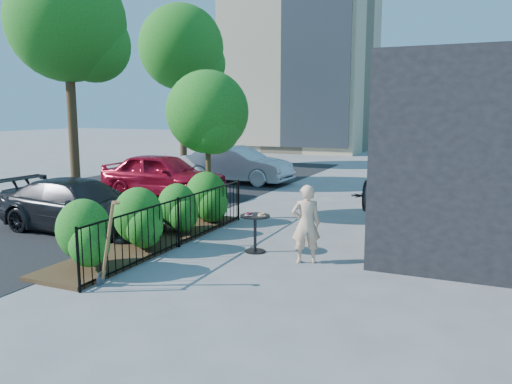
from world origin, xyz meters
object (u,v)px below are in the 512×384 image
at_px(street_tree_near, 68,30).
at_px(car_red, 164,175).
at_px(patio_tree, 209,117).
at_px(cafe_table, 255,227).
at_px(street_tree_far, 182,53).
at_px(car_darkgrey, 80,206).
at_px(car_silver, 237,165).
at_px(woman, 306,224).
at_px(shovel, 106,248).

xyz_separation_m(street_tree_near, car_red, (4.43, -0.54, -5.16)).
bearing_deg(car_red, patio_tree, -130.56).
bearing_deg(cafe_table, car_red, 138.03).
height_order(street_tree_far, car_darkgrey, street_tree_far).
distance_m(car_silver, car_darkgrey, 9.14).
height_order(car_red, car_silver, car_red).
height_order(street_tree_far, woman, street_tree_far).
distance_m(street_tree_far, car_red, 10.92).
bearing_deg(car_darkgrey, shovel, -130.31).
bearing_deg(street_tree_near, cafe_table, -29.21).
height_order(street_tree_near, street_tree_far, same).
xyz_separation_m(patio_tree, woman, (3.60, -2.72, -2.00)).
relative_size(cafe_table, car_darkgrey, 0.19).
xyz_separation_m(patio_tree, street_tree_far, (-7.70, 11.20, 3.15)).
relative_size(shovel, car_red, 0.34).
relative_size(street_tree_far, shovel, 5.46).
xyz_separation_m(patio_tree, car_red, (-3.27, 2.66, -2.01)).
bearing_deg(car_silver, street_tree_far, 52.11).
distance_m(shovel, car_darkgrey, 4.34).
bearing_deg(car_red, car_darkgrey, -170.17).
bearing_deg(patio_tree, car_silver, 109.70).
height_order(shovel, car_red, car_red).
relative_size(patio_tree, car_red, 0.89).
xyz_separation_m(cafe_table, car_red, (-5.68, 5.11, 0.21)).
distance_m(cafe_table, car_red, 7.64).
height_order(patio_tree, shovel, patio_tree).
xyz_separation_m(cafe_table, woman, (1.20, -0.28, 0.22)).
bearing_deg(car_silver, car_red, 170.13).
distance_m(cafe_table, shovel, 3.24).
xyz_separation_m(car_red, car_darkgrey, (1.02, -5.12, -0.12)).
relative_size(cafe_table, car_red, 0.19).
height_order(patio_tree, woman, patio_tree).
bearing_deg(shovel, car_silver, 105.63).
relative_size(cafe_table, woman, 0.55).
bearing_deg(car_darkgrey, street_tree_near, 45.48).
distance_m(street_tree_far, shovel, 19.42).
height_order(street_tree_near, car_red, street_tree_near).
relative_size(street_tree_near, car_silver, 1.81).
bearing_deg(cafe_table, woman, -13.04).
bearing_deg(woman, shovel, 19.51).
relative_size(cafe_table, shovel, 0.55).
xyz_separation_m(car_red, car_silver, (0.88, 4.02, -0.00)).
height_order(street_tree_far, car_silver, street_tree_far).
distance_m(woman, car_darkgrey, 5.85).
relative_size(street_tree_near, shovel, 5.46).
bearing_deg(car_silver, car_darkgrey, -176.58).
xyz_separation_m(street_tree_near, shovel, (8.68, -8.56, -5.25)).
relative_size(patio_tree, shovel, 2.60).
relative_size(street_tree_far, cafe_table, 9.86).
distance_m(woman, car_silver, 11.14).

